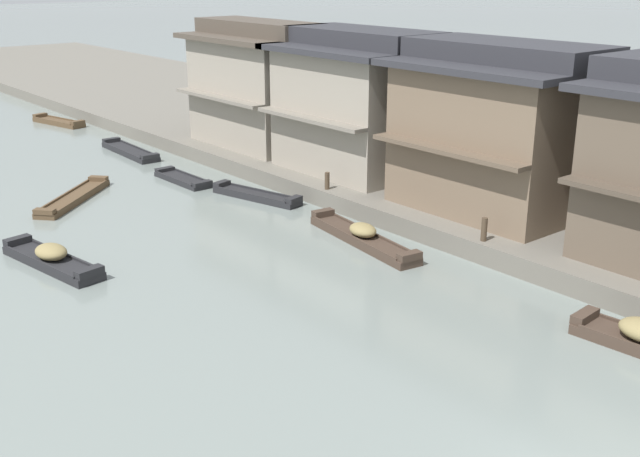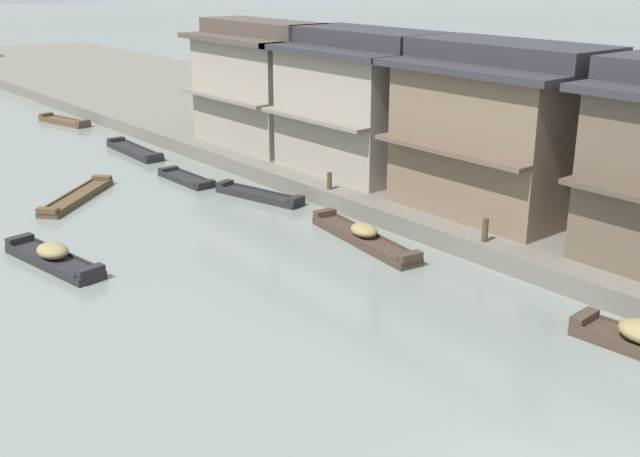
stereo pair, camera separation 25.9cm
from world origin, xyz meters
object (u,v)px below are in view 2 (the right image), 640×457
at_px(boat_moored_nearest, 53,258).
at_px(mooring_post_dock_far, 329,181).
at_px(boat_moored_far, 259,195).
at_px(boat_midriver_drifting, 186,179).
at_px(house_waterfront_tall, 364,102).
at_px(boat_crossing_west, 77,197).
at_px(house_waterfront_second, 504,129).
at_px(house_waterfront_narrow, 263,85).
at_px(boat_moored_second, 134,151).
at_px(boat_upstream_distant, 364,237).
at_px(boat_moored_third, 64,121).
at_px(mooring_post_dock_mid, 485,230).

bearing_deg(boat_moored_nearest, mooring_post_dock_far, -2.95).
height_order(boat_moored_far, mooring_post_dock_far, mooring_post_dock_far).
xyz_separation_m(boat_moored_nearest, boat_midriver_drifting, (8.64, 6.46, -0.14)).
bearing_deg(house_waterfront_tall, boat_crossing_west, 153.33).
distance_m(boat_moored_far, house_waterfront_tall, 6.26).
relative_size(boat_moored_far, house_waterfront_second, 0.59).
relative_size(boat_midriver_drifting, house_waterfront_narrow, 0.47).
distance_m(house_waterfront_narrow, mooring_post_dock_far, 9.63).
bearing_deg(boat_moored_second, boat_moored_nearest, -125.42).
bearing_deg(boat_moored_far, house_waterfront_tall, -10.71).
distance_m(house_waterfront_second, house_waterfront_tall, 7.57).
bearing_deg(house_waterfront_narrow, boat_moored_far, -126.86).
xyz_separation_m(boat_moored_far, boat_upstream_distant, (-0.27, -6.95, 0.09)).
relative_size(boat_midriver_drifting, boat_upstream_distant, 0.62).
bearing_deg(boat_moored_second, boat_crossing_west, -132.20).
relative_size(boat_upstream_distant, house_waterfront_tall, 0.79).
bearing_deg(boat_moored_second, mooring_post_dock_far, -81.30).
distance_m(boat_moored_nearest, boat_midriver_drifting, 10.79).
height_order(boat_moored_second, house_waterfront_second, house_waterfront_second).
xyz_separation_m(boat_moored_third, house_waterfront_narrow, (4.79, -14.99, 3.56)).
bearing_deg(house_waterfront_narrow, boat_moored_third, 107.73).
xyz_separation_m(boat_moored_second, boat_moored_far, (0.41, -10.96, 0.00)).
relative_size(boat_midriver_drifting, boat_crossing_west, 0.80).
relative_size(house_waterfront_second, house_waterfront_narrow, 0.97).
distance_m(boat_moored_third, mooring_post_dock_far, 23.87).
relative_size(boat_moored_far, boat_upstream_distant, 0.76).
distance_m(boat_moored_far, boat_crossing_west, 7.69).
distance_m(house_waterfront_second, mooring_post_dock_far, 7.32).
distance_m(house_waterfront_tall, mooring_post_dock_mid, 10.70).
bearing_deg(boat_moored_third, boat_midriver_drifting, -92.86).
xyz_separation_m(boat_midriver_drifting, boat_upstream_distant, (0.77, -11.34, 0.12)).
bearing_deg(boat_crossing_west, boat_moored_second, 47.80).
bearing_deg(house_waterfront_tall, boat_moored_far, 169.29).
height_order(house_waterfront_narrow, mooring_post_dock_mid, house_waterfront_narrow).
xyz_separation_m(house_waterfront_second, house_waterfront_tall, (-0.10, 7.57, 0.00)).
relative_size(boat_moored_second, mooring_post_dock_far, 7.29).
bearing_deg(mooring_post_dock_mid, boat_upstream_distant, 117.00).
relative_size(boat_midriver_drifting, mooring_post_dock_far, 5.14).
distance_m(boat_moored_second, boat_moored_third, 10.16).
height_order(boat_upstream_distant, house_waterfront_tall, house_waterfront_tall).
bearing_deg(boat_moored_nearest, boat_moored_far, 12.09).
bearing_deg(boat_moored_second, boat_upstream_distant, -89.55).
xyz_separation_m(house_waterfront_narrow, mooring_post_dock_far, (-2.92, -8.79, -2.65)).
height_order(boat_crossing_west, mooring_post_dock_mid, mooring_post_dock_mid).
distance_m(boat_moored_second, boat_midriver_drifting, 6.60).
distance_m(boat_moored_nearest, mooring_post_dock_far, 11.40).
xyz_separation_m(mooring_post_dock_mid, mooring_post_dock_far, (0.00, 8.11, -0.05)).
bearing_deg(boat_moored_nearest, boat_moored_third, 67.77).
bearing_deg(mooring_post_dock_far, house_waterfront_second, -59.35).
xyz_separation_m(boat_moored_third, boat_midriver_drifting, (-0.84, -16.73, -0.03)).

